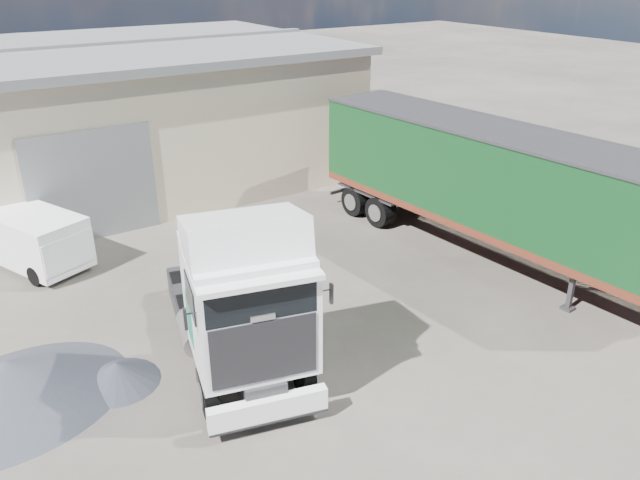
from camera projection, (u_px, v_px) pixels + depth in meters
ground at (316, 370)px, 13.94m from camera, size 120.00×120.00×0.00m
brick_boundary_wall at (484, 163)px, 23.71m from camera, size 0.35×26.00×2.50m
tractor_unit at (242, 304)px, 13.17m from camera, size 3.71×6.45×4.12m
box_trailer at (482, 177)px, 18.63m from camera, size 3.41×12.11×3.97m
panel_van at (30, 238)px, 18.39m from camera, size 3.09×4.40×1.67m
gravel_heap at (7, 384)px, 12.74m from camera, size 6.37×5.84×1.00m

